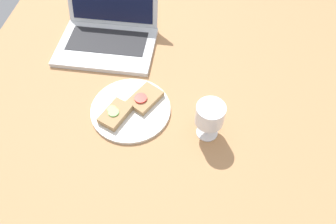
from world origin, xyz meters
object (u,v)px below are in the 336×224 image
sandwich_with_cucumber (115,114)px  sandwich_with_tomato (145,99)px  wine_glass (210,116)px  laptop (108,33)px  plate (131,110)px

sandwich_with_cucumber → sandwich_with_tomato: bearing=41.6°
wine_glass → laptop: 54.72cm
laptop → sandwich_with_tomato: bearing=-56.1°
sandwich_with_tomato → laptop: size_ratio=0.37×
sandwich_with_tomato → laptop: 34.07cm
sandwich_with_tomato → laptop: bearing=123.9°
wine_glass → plate: bearing=168.4°
sandwich_with_tomato → wine_glass: bearing=-22.4°
plate → wine_glass: 26.93cm
laptop → plate: bearing=-64.8°
plate → sandwich_with_tomato: sandwich_with_tomato is taller
sandwich_with_cucumber → laptop: laptop is taller
sandwich_with_tomato → wine_glass: wine_glass is taller
plate → laptop: size_ratio=0.72×
plate → wine_glass: (25.08, -5.15, 8.34)cm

